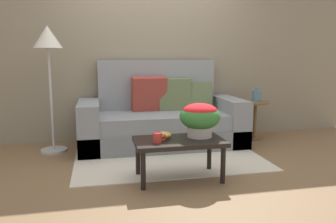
% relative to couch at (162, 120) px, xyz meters
% --- Properties ---
extents(ground_plane, '(14.00, 14.00, 0.00)m').
position_rel_couch_xyz_m(ground_plane, '(-0.04, -0.62, -0.35)').
color(ground_plane, brown).
extents(wall_back, '(6.40, 0.12, 2.80)m').
position_rel_couch_xyz_m(wall_back, '(-0.04, 0.49, 1.05)').
color(wall_back, gray).
rests_on(wall_back, ground).
extents(area_rug, '(2.23, 1.81, 0.01)m').
position_rel_couch_xyz_m(area_rug, '(-0.04, -0.47, -0.35)').
color(area_rug, beige).
rests_on(area_rug, ground).
extents(couch, '(2.22, 0.94, 1.17)m').
position_rel_couch_xyz_m(couch, '(0.00, 0.00, 0.00)').
color(couch, slate).
rests_on(couch, ground).
extents(coffee_table, '(0.89, 0.51, 0.41)m').
position_rel_couch_xyz_m(coffee_table, '(-0.09, -1.35, 0.01)').
color(coffee_table, black).
rests_on(coffee_table, ground).
extents(side_table, '(0.39, 0.39, 0.57)m').
position_rel_couch_xyz_m(side_table, '(1.42, 0.02, 0.04)').
color(side_table, brown).
rests_on(side_table, ground).
extents(floor_lamp, '(0.35, 0.35, 1.60)m').
position_rel_couch_xyz_m(floor_lamp, '(-1.45, -0.05, 0.96)').
color(floor_lamp, '#B2B2B7').
rests_on(floor_lamp, ground).
extents(potted_plant, '(0.41, 0.41, 0.35)m').
position_rel_couch_xyz_m(potted_plant, '(0.14, -1.28, 0.27)').
color(potted_plant, '#B7B2A8').
rests_on(potted_plant, coffee_table).
extents(coffee_mug, '(0.13, 0.08, 0.10)m').
position_rel_couch_xyz_m(coffee_mug, '(-0.32, -1.42, 0.11)').
color(coffee_mug, red).
rests_on(coffee_mug, coffee_table).
extents(snack_bowl, '(0.14, 0.14, 0.07)m').
position_rel_couch_xyz_m(snack_bowl, '(-0.23, -1.29, 0.10)').
color(snack_bowl, gold).
rests_on(snack_bowl, coffee_table).
extents(table_vase, '(0.12, 0.12, 0.20)m').
position_rel_couch_xyz_m(table_vase, '(1.43, 0.03, 0.30)').
color(table_vase, slate).
rests_on(table_vase, side_table).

